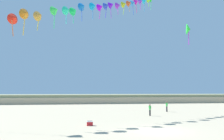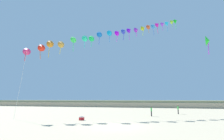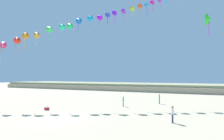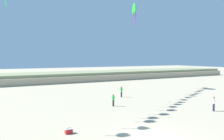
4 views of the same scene
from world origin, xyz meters
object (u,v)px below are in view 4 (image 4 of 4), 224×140
large_kite_low_lead (135,9)px  person_near_left (113,99)px  person_near_right (214,103)px  beach_cooler (69,131)px  person_mid_center (121,91)px

large_kite_low_lead → person_near_left: bearing=-133.5°
person_near_right → beach_cooler: size_ratio=2.92×
person_mid_center → beach_cooler: (-12.64, -12.70, -0.71)m
person_near_right → person_near_left: bearing=137.4°
person_near_right → large_kite_low_lead: (3.53, 20.56, 14.33)m
person_near_right → person_mid_center: bearing=107.6°
person_mid_center → beach_cooler: 17.93m
person_near_right → person_mid_center: (-4.16, 13.09, -0.05)m
large_kite_low_lead → beach_cooler: bearing=-135.2°
person_mid_center → large_kite_low_lead: (7.69, 7.47, 14.37)m
person_near_right → beach_cooler: bearing=178.7°
person_near_left → person_near_right: size_ratio=0.90×
person_near_left → person_near_right: 11.59m
person_near_right → person_mid_center: size_ratio=1.05×
person_near_left → beach_cooler: bearing=-138.0°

